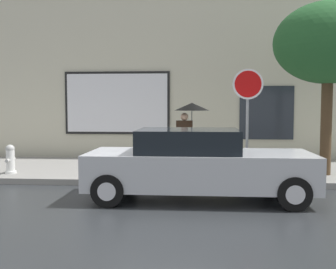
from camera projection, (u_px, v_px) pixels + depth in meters
The scene contains 8 objects.
ground_plane at pixel (171, 197), 8.49m from camera, with size 60.00×60.00×0.00m, color #282B2D.
sidewalk at pixel (178, 170), 11.47m from camera, with size 20.00×4.00×0.15m, color gray.
building_facade at pixel (182, 61), 13.70m from camera, with size 20.00×0.67×7.00m.
parked_car at pixel (197, 165), 8.24m from camera, with size 4.59×1.85×1.45m.
fire_hydrant at pixel (10, 159), 10.51m from camera, with size 0.30×0.44×0.77m.
pedestrian_with_umbrella at pixel (190, 116), 11.30m from camera, with size 1.00×1.00×1.87m.
street_tree at pixel (335, 46), 10.03m from camera, with size 2.77×2.36×4.43m.
stop_sign at pixel (248, 101), 9.91m from camera, with size 0.76×0.10×2.70m.
Camera 1 is at (0.59, -8.35, 1.94)m, focal length 42.58 mm.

